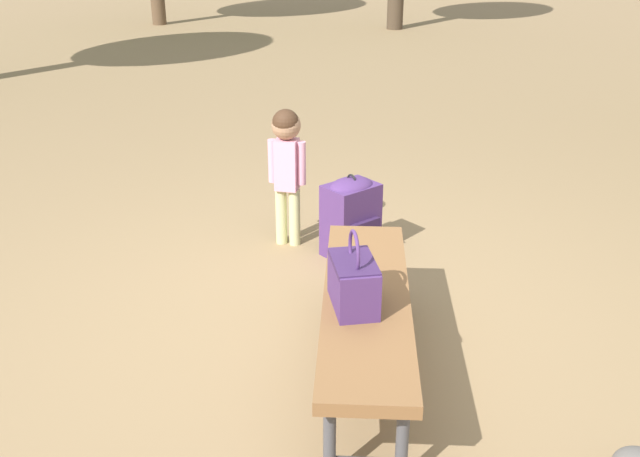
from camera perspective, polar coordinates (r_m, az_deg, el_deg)
name	(u,v)px	position (r m, az deg, el deg)	size (l,w,h in m)	color
ground_plane	(320,319)	(4.05, -0.04, -7.11)	(40.00, 40.00, 0.00)	#8C704C
park_bench	(366,307)	(3.38, 3.66, -6.18)	(1.65, 0.84, 0.45)	brown
handbag	(354,281)	(3.21, 2.68, -4.14)	(0.33, 0.21, 0.37)	#4C2D66
child_standing	(287,156)	(4.69, -2.64, 5.71)	(0.19, 0.23, 0.93)	#CCCC8C
backpack_large	(351,215)	(4.66, 2.45, 1.06)	(0.37, 0.40, 0.56)	#4C2D66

